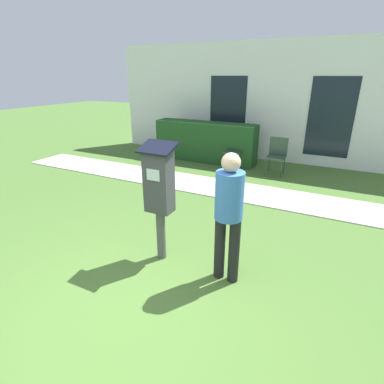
% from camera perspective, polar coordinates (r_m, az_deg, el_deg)
% --- Properties ---
extents(ground_plane, '(40.00, 40.00, 0.00)m').
position_cam_1_polar(ground_plane, '(3.50, -12.69, -21.15)').
color(ground_plane, '#476B2D').
extents(sidewalk, '(12.00, 1.10, 0.02)m').
position_cam_1_polar(sidewalk, '(6.48, 9.17, 0.13)').
color(sidewalk, beige).
rests_on(sidewalk, ground).
extents(building_facade, '(10.00, 0.26, 3.20)m').
position_cam_1_polar(building_facade, '(8.92, 15.96, 15.95)').
color(building_facade, white).
rests_on(building_facade, ground).
extents(parking_meter, '(0.44, 0.31, 1.59)m').
position_cam_1_polar(parking_meter, '(3.77, -6.29, 0.81)').
color(parking_meter, '#4C4C4C').
rests_on(parking_meter, ground).
extents(person_standing, '(0.32, 0.32, 1.58)m').
position_cam_1_polar(person_standing, '(3.39, 7.01, -3.31)').
color(person_standing, black).
rests_on(person_standing, ground).
extents(outdoor_chair_left, '(0.44, 0.44, 0.90)m').
position_cam_1_polar(outdoor_chair_left, '(8.08, 8.21, 8.35)').
color(outdoor_chair_left, '#334738').
rests_on(outdoor_chair_left, ground).
extents(outdoor_chair_middle, '(0.44, 0.44, 0.90)m').
position_cam_1_polar(outdoor_chair_middle, '(7.74, 15.88, 7.16)').
color(outdoor_chair_middle, '#334738').
rests_on(outdoor_chair_middle, ground).
extents(hedge_row, '(2.91, 0.60, 1.10)m').
position_cam_1_polar(hedge_row, '(8.65, 2.54, 9.55)').
color(hedge_row, '#1E471E').
rests_on(hedge_row, ground).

